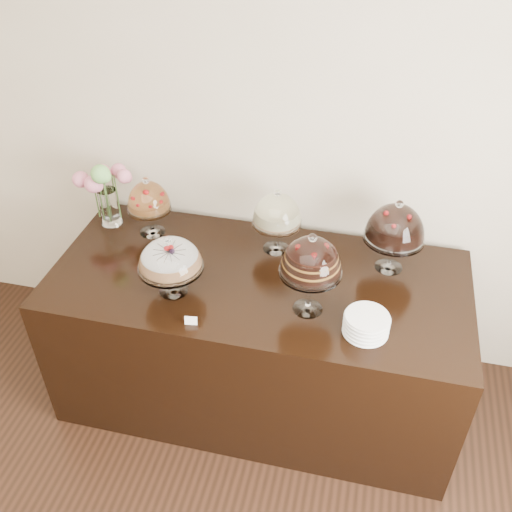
% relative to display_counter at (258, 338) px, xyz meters
% --- Properties ---
extents(wall_back, '(5.00, 0.04, 3.00)m').
position_rel_display_counter_xyz_m(wall_back, '(-0.19, 0.55, 1.05)').
color(wall_back, beige).
rests_on(wall_back, ground).
extents(display_counter, '(2.20, 1.00, 0.90)m').
position_rel_display_counter_xyz_m(display_counter, '(0.00, 0.00, 0.00)').
color(display_counter, black).
rests_on(display_counter, ground).
extents(cake_stand_sugar_sponge, '(0.33, 0.33, 0.34)m').
position_rel_display_counter_xyz_m(cake_stand_sugar_sponge, '(-0.40, -0.20, 0.66)').
color(cake_stand_sugar_sponge, white).
rests_on(cake_stand_sugar_sponge, display_counter).
extents(cake_stand_choco_layer, '(0.30, 0.30, 0.45)m').
position_rel_display_counter_xyz_m(cake_stand_choco_layer, '(0.29, -0.18, 0.76)').
color(cake_stand_choco_layer, white).
rests_on(cake_stand_choco_layer, display_counter).
extents(cake_stand_cheesecake, '(0.28, 0.28, 0.38)m').
position_rel_display_counter_xyz_m(cake_stand_cheesecake, '(0.04, 0.27, 0.69)').
color(cake_stand_cheesecake, white).
rests_on(cake_stand_cheesecake, display_counter).
extents(cake_stand_dark_choco, '(0.32, 0.32, 0.42)m').
position_rel_display_counter_xyz_m(cake_stand_dark_choco, '(0.66, 0.25, 0.72)').
color(cake_stand_dark_choco, white).
rests_on(cake_stand_dark_choco, display_counter).
extents(cake_stand_fruit_tart, '(0.25, 0.25, 0.36)m').
position_rel_display_counter_xyz_m(cake_stand_fruit_tart, '(-0.70, 0.27, 0.67)').
color(cake_stand_fruit_tart, white).
rests_on(cake_stand_fruit_tart, display_counter).
extents(flower_vase, '(0.34, 0.28, 0.43)m').
position_rel_display_counter_xyz_m(flower_vase, '(-0.97, 0.30, 0.70)').
color(flower_vase, white).
rests_on(flower_vase, display_counter).
extents(plate_stack, '(0.21, 0.21, 0.10)m').
position_rel_display_counter_xyz_m(plate_stack, '(0.58, -0.28, 0.50)').
color(plate_stack, white).
rests_on(plate_stack, display_counter).
extents(price_card_left, '(0.06, 0.02, 0.04)m').
position_rel_display_counter_xyz_m(price_card_left, '(-0.23, -0.41, 0.47)').
color(price_card_left, white).
rests_on(price_card_left, display_counter).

